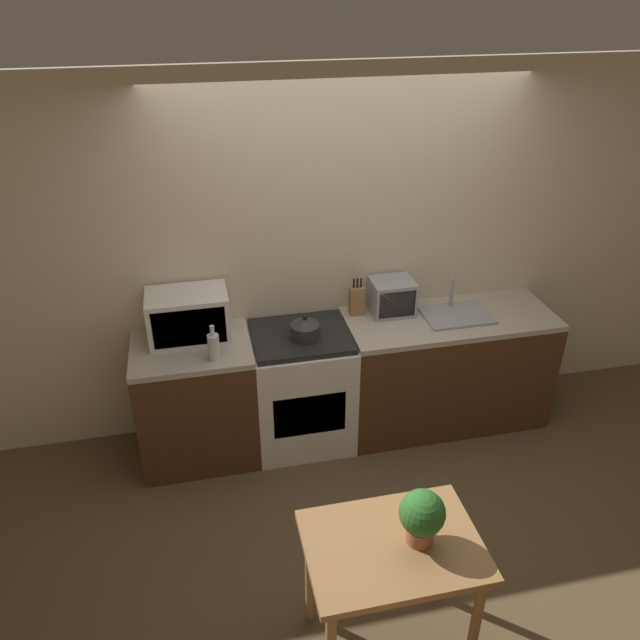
% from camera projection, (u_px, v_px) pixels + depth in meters
% --- Properties ---
extents(ground_plane, '(16.00, 16.00, 0.00)m').
position_uv_depth(ground_plane, '(374.00, 494.00, 4.20)').
color(ground_plane, brown).
extents(wall_back, '(10.00, 0.06, 2.60)m').
position_uv_depth(wall_back, '(340.00, 256.00, 4.43)').
color(wall_back, beige).
rests_on(wall_back, ground_plane).
extents(counter_left_run, '(0.79, 0.62, 0.90)m').
position_uv_depth(counter_left_run, '(197.00, 401.00, 4.35)').
color(counter_left_run, '#4C2D19').
rests_on(counter_left_run, ground_plane).
extents(counter_right_run, '(1.51, 0.62, 0.90)m').
position_uv_depth(counter_right_run, '(445.00, 369.00, 4.70)').
color(counter_right_run, '#4C2D19').
rests_on(counter_right_run, ground_plane).
extents(stove_range, '(0.69, 0.62, 0.90)m').
position_uv_depth(stove_range, '(301.00, 388.00, 4.49)').
color(stove_range, silver).
rests_on(stove_range, ground_plane).
extents(kettle, '(0.20, 0.20, 0.18)m').
position_uv_depth(kettle, '(305.00, 328.00, 4.19)').
color(kettle, '#2D2D2D').
rests_on(kettle, stove_range).
extents(microwave, '(0.53, 0.34, 0.33)m').
position_uv_depth(microwave, '(188.00, 316.00, 4.15)').
color(microwave, silver).
rests_on(microwave, counter_left_run).
extents(bottle, '(0.07, 0.07, 0.24)m').
position_uv_depth(bottle, '(214.00, 346.00, 3.95)').
color(bottle, silver).
rests_on(bottle, counter_left_run).
extents(knife_block, '(0.11, 0.07, 0.28)m').
position_uv_depth(knife_block, '(357.00, 300.00, 4.46)').
color(knife_block, '#9E7042').
rests_on(knife_block, counter_right_run).
extents(toaster_oven, '(0.30, 0.25, 0.25)m').
position_uv_depth(toaster_oven, '(392.00, 297.00, 4.47)').
color(toaster_oven, '#999BA0').
rests_on(toaster_oven, counter_right_run).
extents(sink_basin, '(0.48, 0.35, 0.24)m').
position_uv_depth(sink_basin, '(456.00, 314.00, 4.48)').
color(sink_basin, '#999BA0').
rests_on(sink_basin, counter_right_run).
extents(dining_table, '(0.82, 0.59, 0.77)m').
position_uv_depth(dining_table, '(392.00, 562.00, 2.95)').
color(dining_table, '#9E7042').
rests_on(dining_table, ground_plane).
extents(potted_plant, '(0.21, 0.21, 0.28)m').
position_uv_depth(potted_plant, '(422.00, 515.00, 2.83)').
color(potted_plant, '#9E5B3D').
rests_on(potted_plant, dining_table).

